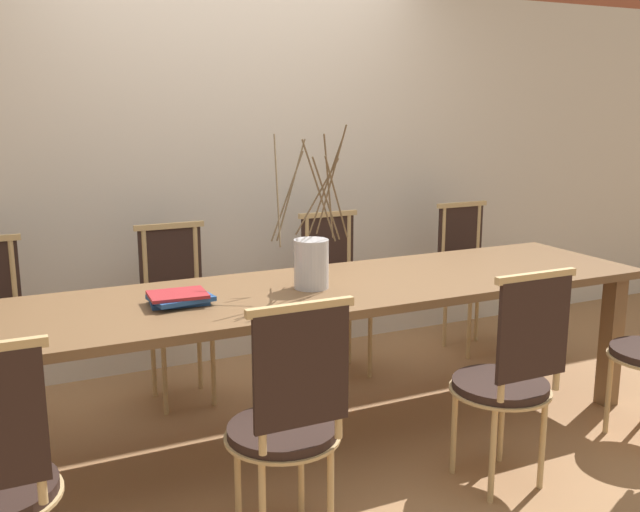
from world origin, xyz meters
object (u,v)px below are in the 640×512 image
object	(u,v)px
chair_far_center	(337,290)
book_stack	(180,298)
dining_table	(320,304)
chair_near_center	(509,374)
vase_centerpiece	(311,260)

from	to	relation	value
chair_far_center	book_stack	world-z (taller)	chair_far_center
dining_table	book_stack	size ratio (longest dim) A/B	12.23
chair_near_center	chair_far_center	distance (m)	1.54
dining_table	book_stack	bearing A→B (deg)	-179.21
chair_near_center	vase_centerpiece	xyz separation A→B (m)	(-0.56, 0.77, 0.38)
dining_table	vase_centerpiece	bearing A→B (deg)	178.54
chair_near_center	chair_far_center	bearing A→B (deg)	91.35
vase_centerpiece	chair_far_center	bearing A→B (deg)	55.76
chair_near_center	book_stack	size ratio (longest dim) A/B	3.52
chair_far_center	book_stack	bearing A→B (deg)	33.89
dining_table	book_stack	xyz separation A→B (m)	(-0.68, -0.01, 0.11)
dining_table	chair_far_center	bearing A→B (deg)	58.14
chair_far_center	chair_near_center	bearing A→B (deg)	91.35
chair_near_center	vase_centerpiece	size ratio (longest dim) A/B	1.28
vase_centerpiece	chair_near_center	bearing A→B (deg)	-54.03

